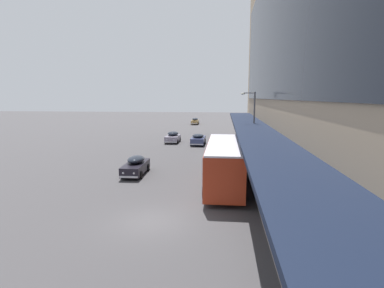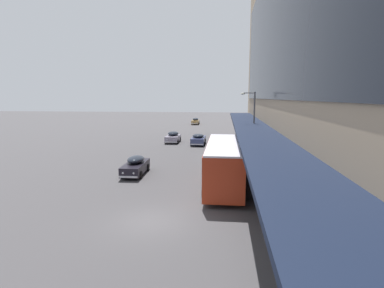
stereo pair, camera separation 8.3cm
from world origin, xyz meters
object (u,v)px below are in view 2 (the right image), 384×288
object	(u,v)px
sedan_trailing_near	(195,121)
fire_hydrant	(283,226)
sedan_oncoming_rear	(136,165)
street_lamp	(252,122)
sedan_oncoming_front	(228,140)
sedan_second_mid	(198,139)
vw_van	(224,147)
pedestrian_at_kerb	(275,175)
transit_bus_kerbside_front	(224,161)
sedan_lead_near	(173,137)

from	to	relation	value
sedan_trailing_near	fire_hydrant	distance (m)	60.91
sedan_oncoming_rear	fire_hydrant	size ratio (longest dim) A/B	6.60
sedan_oncoming_rear	street_lamp	xyz separation A→B (m)	(10.51, 5.97, 3.47)
sedan_oncoming_rear	sedan_oncoming_front	xyz separation A→B (m)	(8.17, 16.79, -0.01)
street_lamp	sedan_oncoming_front	bearing A→B (deg)	102.19
sedan_trailing_near	sedan_oncoming_rear	bearing A→B (deg)	-90.43
sedan_second_mid	vw_van	xyz separation A→B (m)	(3.73, -8.17, 0.31)
sedan_oncoming_front	sedan_second_mid	distance (m)	4.20
fire_hydrant	pedestrian_at_kerb	bearing A→B (deg)	84.00
vw_van	sedan_second_mid	bearing A→B (deg)	114.52
transit_bus_kerbside_front	vw_van	size ratio (longest dim) A/B	2.29
sedan_trailing_near	sedan_second_mid	bearing A→B (deg)	-83.57
sedan_lead_near	fire_hydrant	xyz separation A→B (m)	(10.62, -29.62, -0.31)
sedan_oncoming_rear	vw_van	distance (m)	11.88
vw_van	transit_bus_kerbside_front	bearing A→B (deg)	-89.98
transit_bus_kerbside_front	pedestrian_at_kerb	distance (m)	3.87
sedan_oncoming_rear	pedestrian_at_kerb	distance (m)	11.92
sedan_oncoming_front	fire_hydrant	size ratio (longest dim) A/B	6.60
transit_bus_kerbside_front	pedestrian_at_kerb	xyz separation A→B (m)	(3.69, -0.88, -0.72)
sedan_second_mid	street_lamp	xyz separation A→B (m)	(6.52, -11.22, 3.48)
pedestrian_at_kerb	sedan_oncoming_rear	bearing A→B (deg)	163.34
transit_bus_kerbside_front	sedan_trailing_near	world-z (taller)	transit_bus_kerbside_front
sedan_oncoming_rear	fire_hydrant	world-z (taller)	sedan_oncoming_rear
sedan_oncoming_rear	pedestrian_at_kerb	bearing A→B (deg)	-16.66
vw_van	fire_hydrant	distance (m)	19.96
sedan_trailing_near	sedan_second_mid	xyz separation A→B (m)	(3.62, -32.13, -0.00)
transit_bus_kerbside_front	pedestrian_at_kerb	size ratio (longest dim) A/B	5.71
sedan_second_mid	fire_hydrant	bearing A→B (deg)	-76.58
sedan_lead_near	fire_hydrant	size ratio (longest dim) A/B	6.07
pedestrian_at_kerb	street_lamp	bearing A→B (deg)	95.52
sedan_lead_near	sedan_second_mid	size ratio (longest dim) A/B	0.96
transit_bus_kerbside_front	sedan_lead_near	xyz separation A→B (m)	(-7.69, 21.44, -1.09)
sedan_lead_near	vw_van	world-z (taller)	vw_van
sedan_lead_near	sedan_second_mid	xyz separation A→B (m)	(3.96, -1.71, -0.02)
pedestrian_at_kerb	street_lamp	distance (m)	9.92
sedan_trailing_near	sedan_oncoming_front	size ratio (longest dim) A/B	0.97
sedan_oncoming_rear	sedan_second_mid	size ratio (longest dim) A/B	1.04
pedestrian_at_kerb	street_lamp	world-z (taller)	street_lamp
sedan_oncoming_rear	pedestrian_at_kerb	xyz separation A→B (m)	(11.41, -3.42, 0.39)
sedan_trailing_near	street_lamp	size ratio (longest dim) A/B	0.63
sedan_second_mid	pedestrian_at_kerb	xyz separation A→B (m)	(7.43, -20.61, 0.39)
sedan_lead_near	sedan_trailing_near	size ratio (longest dim) A/B	0.95
sedan_second_mid	fire_hydrant	world-z (taller)	sedan_second_mid
sedan_second_mid	street_lamp	world-z (taller)	street_lamp
sedan_trailing_near	pedestrian_at_kerb	size ratio (longest dim) A/B	2.41
sedan_oncoming_rear	sedan_lead_near	bearing A→B (deg)	89.92
sedan_trailing_near	transit_bus_kerbside_front	bearing A→B (deg)	-81.93
sedan_oncoming_front	street_lamp	xyz separation A→B (m)	(2.34, -10.82, 3.49)
transit_bus_kerbside_front	sedan_trailing_near	size ratio (longest dim) A/B	2.37
sedan_trailing_near	fire_hydrant	bearing A→B (deg)	-80.28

